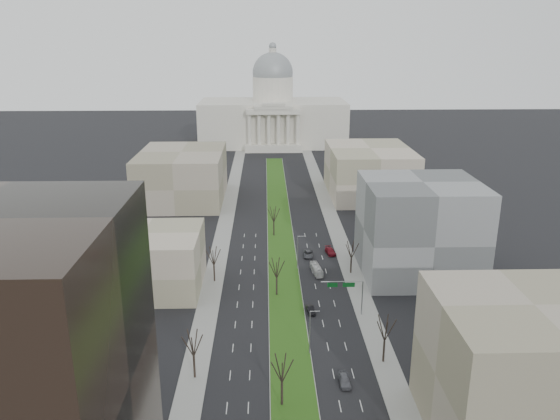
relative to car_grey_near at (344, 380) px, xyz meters
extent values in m
plane|color=black|center=(-9.05, 74.44, -0.81)|extent=(600.00, 600.00, 0.00)
cube|color=#999993|center=(-9.05, 73.44, -0.73)|extent=(8.00, 222.00, 0.15)
cube|color=#2A5316|center=(-9.05, 73.44, -0.64)|extent=(7.70, 221.70, 0.06)
cube|color=gray|center=(-26.55, 49.44, -0.73)|extent=(5.00, 330.00, 0.15)
cube|color=gray|center=(8.45, 49.44, -0.73)|extent=(5.00, 330.00, 0.15)
cube|color=beige|center=(-9.05, 224.44, 11.19)|extent=(80.00, 40.00, 24.00)
cube|color=beige|center=(-9.05, 201.44, 1.19)|extent=(30.00, 6.00, 4.00)
cube|color=beige|center=(-9.05, 201.44, 20.19)|extent=(28.00, 5.00, 2.50)
cube|color=beige|center=(-9.05, 201.44, 22.19)|extent=(20.00, 5.00, 1.80)
cube|color=beige|center=(-9.05, 201.44, 23.79)|extent=(12.00, 5.00, 1.60)
cylinder|color=beige|center=(-9.05, 224.44, 29.19)|extent=(22.00, 22.00, 14.00)
sphere|color=gray|center=(-9.05, 224.44, 38.19)|extent=(22.00, 22.00, 22.00)
cylinder|color=beige|center=(-9.05, 224.44, 49.19)|extent=(4.00, 4.00, 4.00)
sphere|color=gray|center=(-9.05, 224.44, 52.19)|extent=(4.00, 4.00, 4.00)
cylinder|color=beige|center=(-21.55, 201.44, 11.19)|extent=(2.00, 2.00, 16.00)
cylinder|color=beige|center=(-16.55, 201.44, 11.19)|extent=(2.00, 2.00, 16.00)
cylinder|color=beige|center=(-11.55, 201.44, 11.19)|extent=(2.00, 2.00, 16.00)
cylinder|color=beige|center=(-6.55, 201.44, 11.19)|extent=(2.00, 2.00, 16.00)
cylinder|color=beige|center=(-1.55, 201.44, 11.19)|extent=(2.00, 2.00, 16.00)
cylinder|color=beige|center=(3.45, 201.44, 11.19)|extent=(2.00, 2.00, 16.00)
cube|color=tan|center=(-42.05, 39.44, 6.19)|extent=(26.00, 22.00, 14.00)
cube|color=gray|center=(23.95, -13.56, 10.19)|extent=(26.00, 24.00, 22.00)
cube|color=slate|center=(24.95, 46.44, 11.19)|extent=(28.00, 26.00, 24.00)
cube|color=gray|center=(-44.05, 114.44, 8.19)|extent=(30.00, 40.00, 18.00)
cube|color=tan|center=(25.95, 119.44, 8.19)|extent=(30.00, 40.00, 18.00)
cylinder|color=black|center=(-26.25, 2.44, 1.35)|extent=(0.40, 0.40, 4.32)
cylinder|color=black|center=(-26.25, 42.44, 1.31)|extent=(0.40, 0.40, 4.22)
cylinder|color=black|center=(8.15, 6.44, 1.40)|extent=(0.40, 0.40, 4.42)
cylinder|color=black|center=(8.15, 46.44, 1.21)|extent=(0.40, 0.40, 4.03)
cylinder|color=black|center=(-11.05, -5.56, 1.35)|extent=(0.40, 0.40, 4.32)
cylinder|color=black|center=(-11.05, 34.44, 1.35)|extent=(0.40, 0.40, 4.32)
cylinder|color=black|center=(-11.05, 74.44, 1.35)|extent=(0.40, 0.40, 4.32)
cylinder|color=gray|center=(-5.35, 9.44, 3.69)|extent=(0.20, 0.20, 9.00)
cylinder|color=gray|center=(-4.45, 9.44, 8.29)|extent=(1.80, 0.12, 0.12)
cylinder|color=gray|center=(-5.35, 49.44, 3.69)|extent=(0.20, 0.20, 9.00)
cylinder|color=gray|center=(-4.45, 49.44, 8.29)|extent=(1.80, 0.12, 0.12)
cylinder|color=gray|center=(7.15, 24.44, 3.19)|extent=(0.24, 0.24, 8.00)
cylinder|color=gray|center=(2.65, 24.44, 7.19)|extent=(9.00, 0.18, 0.18)
cube|color=#0C591E|center=(4.15, 24.52, 6.39)|extent=(2.60, 0.08, 1.00)
cube|color=#0C591E|center=(0.65, 24.52, 6.39)|extent=(2.20, 0.08, 1.00)
imported|color=#56575E|center=(0.00, 0.00, 0.00)|extent=(2.00, 4.77, 1.61)
imported|color=black|center=(-3.85, 25.86, -0.12)|extent=(2.02, 4.35, 1.38)
imported|color=maroon|center=(4.45, 59.59, -0.03)|extent=(3.03, 5.64, 1.56)
imported|color=#48494F|center=(-1.87, 57.82, -0.06)|extent=(2.83, 5.51, 1.49)
imported|color=white|center=(-0.60, 46.65, 0.26)|extent=(2.89, 7.84, 2.13)
camera|label=1|loc=(-13.42, -81.04, 56.81)|focal=35.00mm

